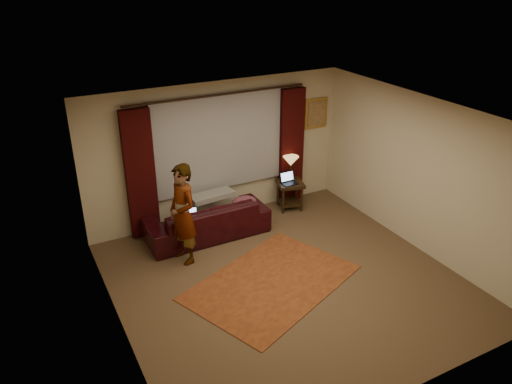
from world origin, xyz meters
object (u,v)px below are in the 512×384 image
end_table (290,195)px  person (183,214)px  tiffany_lamp (291,168)px  laptop_table (290,179)px  sofa (207,214)px  laptop_sofa (190,217)px

end_table → person: (-2.49, -0.81, 0.56)m
tiffany_lamp → laptop_table: 0.23m
sofa → laptop_table: (1.82, 0.18, 0.23)m
sofa → end_table: size_ratio=3.86×
laptop_sofa → end_table: 2.29m
sofa → person: bearing=41.9°
end_table → person: person is taller
laptop_sofa → person: 0.55m
end_table → laptop_table: bearing=-127.4°
sofa → person: (-0.62, -0.56, 0.40)m
sofa → person: 0.93m
sofa → laptop_sofa: 0.42m
laptop_table → end_table: bearing=51.1°
laptop_sofa → person: person is taller
laptop_sofa → tiffany_lamp: size_ratio=0.67×
laptop_table → person: bearing=-164.6°
end_table → tiffany_lamp: bearing=58.0°
tiffany_lamp → laptop_sofa: bearing=-167.7°
tiffany_lamp → person: 2.69m
laptop_table → person: size_ratio=0.20×
laptop_sofa → person: size_ratio=0.20×
sofa → laptop_sofa: (-0.37, -0.17, 0.11)m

